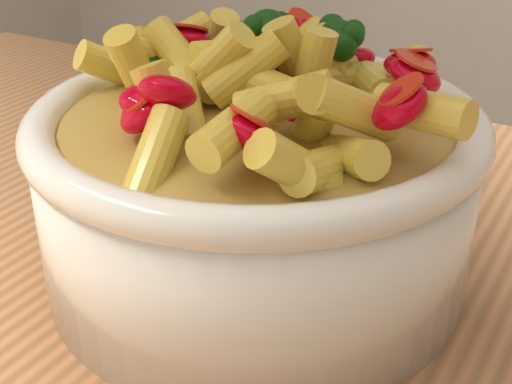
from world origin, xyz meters
The scene contains 2 objects.
serving_bowl centered at (-0.01, 0.07, 0.96)m, with size 0.27×0.27×0.12m.
pasta_salad centered at (-0.01, 0.07, 1.03)m, with size 0.21×0.21×0.05m.
Camera 1 is at (0.18, -0.27, 1.16)m, focal length 50.00 mm.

